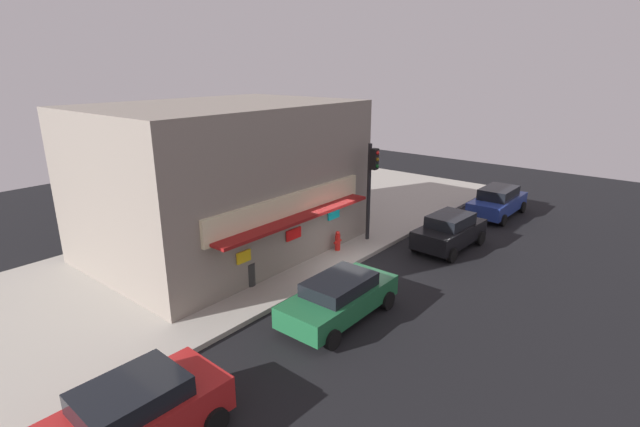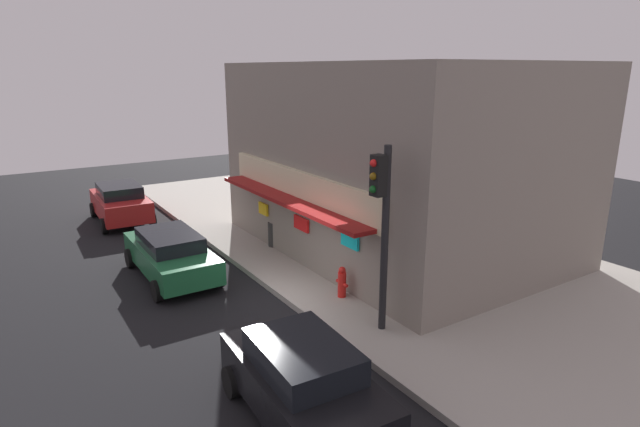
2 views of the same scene
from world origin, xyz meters
name	(u,v)px [view 1 (image 1 of 2)]	position (x,y,z in m)	size (l,w,h in m)	color
ground_plane	(353,267)	(0.00, 0.00, 0.00)	(50.80, 50.80, 0.00)	black
sidewalk	(265,238)	(0.00, 5.21, 0.09)	(33.87, 10.42, 0.18)	#A39E93
corner_building	(225,178)	(-1.98, 5.57, 3.38)	(11.25, 8.65, 6.41)	gray
traffic_light	(371,179)	(2.82, 1.06, 3.12)	(0.32, 0.58, 4.56)	black
fire_hydrant	(338,241)	(0.78, 1.40, 0.61)	(0.48, 0.24, 0.90)	red
trash_can	(249,274)	(-4.11, 1.84, 0.62)	(0.44, 0.44, 0.89)	#2D2D2D
pedestrian	(283,239)	(-1.72, 2.35, 1.19)	(0.58, 0.53, 1.82)	navy
potted_plant_by_doorway	(307,232)	(0.54, 2.98, 0.74)	(0.73, 0.73, 0.99)	brown
parked_car_red	(133,416)	(-10.93, -1.96, 0.85)	(4.11, 2.21, 1.63)	#AD1E1E
parked_car_black	(450,231)	(4.58, -2.16, 0.84)	(4.08, 2.22, 1.63)	black
parked_car_blue	(498,201)	(10.91, -2.14, 0.84)	(4.53, 2.11, 1.63)	navy
parked_car_green	(339,297)	(-3.67, -2.05, 0.78)	(4.47, 2.05, 1.47)	#1E6038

